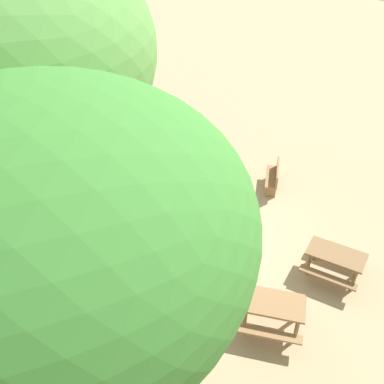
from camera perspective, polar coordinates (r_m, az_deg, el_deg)
name	(u,v)px	position (r m, az deg, el deg)	size (l,w,h in m)	color
ground_plane	(217,241)	(13.43, 3.24, -6.28)	(60.00, 60.00, 0.00)	tan
elephant	(201,195)	(13.91, 1.19, -0.41)	(1.48, 1.67, 1.20)	slate
person_handler	(147,233)	(12.30, -5.74, -5.25)	(0.32, 0.50, 1.62)	#3F3833
shade_tree_secondary	(45,252)	(5.00, -18.25, -7.26)	(4.72, 4.33, 7.57)	brown
wooden_bench	(274,177)	(15.54, 10.36, 1.95)	(1.31, 1.24, 0.88)	olive
picnic_table_near	(335,259)	(12.63, 17.82, -8.10)	(1.95, 1.96, 0.78)	brown
picnic_table_far	(273,309)	(11.08, 10.24, -14.43)	(2.09, 2.10, 0.78)	olive
market_stall_green	(42,122)	(18.25, -18.60, 8.47)	(2.50, 2.50, 2.52)	#59514C
market_stall_red	(103,104)	(19.09, -11.34, 10.91)	(2.50, 2.50, 2.52)	#59514C
feed_bucket	(191,192)	(15.06, -0.16, -0.05)	(0.36, 0.36, 0.32)	gray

